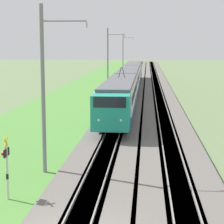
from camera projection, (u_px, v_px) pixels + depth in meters
ballast_main at (130, 92)px, 64.96m from camera, size 240.00×4.40×0.30m
ballast_adjacent at (158, 92)px, 64.63m from camera, size 240.00×4.40×0.30m
track_main at (130, 92)px, 64.96m from camera, size 240.00×1.57×0.45m
track_adjacent at (158, 92)px, 64.63m from camera, size 240.00×1.57×0.45m
grass_verge at (86, 92)px, 65.50m from camera, size 240.00×10.73×0.12m
passenger_train at (129, 79)px, 61.92m from camera, size 63.37×2.88×4.89m
crossing_signal_aux at (6, 163)px, 19.63m from camera, size 0.70×0.23×3.02m
catenary_mast_near at (44, 89)px, 23.44m from camera, size 0.22×2.56×9.22m
catenary_mast_mid at (108, 61)px, 61.61m from camera, size 0.22×2.56×9.45m
catenary_mast_far at (123, 54)px, 99.78m from camera, size 0.22×2.56×9.68m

